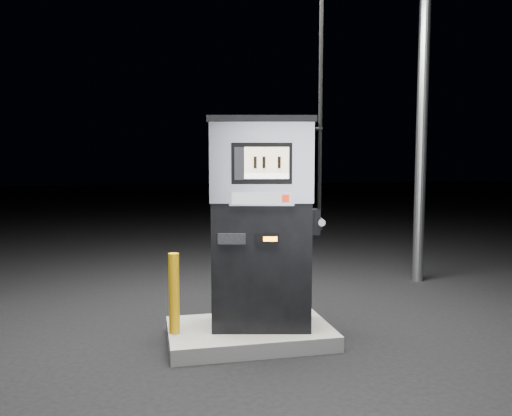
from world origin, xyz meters
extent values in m
plane|color=black|center=(0.00, 0.00, 0.00)|extent=(80.00, 80.00, 0.00)
cube|color=#63625E|center=(0.00, 0.00, 0.07)|extent=(1.60, 1.00, 0.15)
cylinder|color=gray|center=(3.00, 2.00, 2.25)|extent=(0.16, 0.16, 4.50)
cube|color=black|center=(0.12, 0.01, 0.77)|extent=(1.04, 0.73, 1.25)
cube|color=silver|center=(0.12, 0.01, 1.77)|extent=(1.06, 0.76, 0.75)
cube|color=black|center=(0.12, 0.01, 2.17)|extent=(1.11, 0.80, 0.06)
cube|color=black|center=(0.06, -0.28, 1.76)|extent=(0.55, 0.15, 0.38)
cube|color=beige|center=(0.10, -0.30, 1.79)|extent=(0.40, 0.09, 0.24)
cube|color=white|center=(0.10, -0.30, 1.65)|extent=(0.40, 0.09, 0.05)
cube|color=silver|center=(0.06, -0.28, 1.45)|extent=(0.59, 0.15, 0.14)
cube|color=#929499|center=(0.06, -0.29, 1.45)|extent=(0.54, 0.12, 0.10)
cube|color=red|center=(0.27, -0.34, 1.45)|extent=(0.07, 0.02, 0.07)
cube|color=black|center=(0.11, -0.28, 1.07)|extent=(0.22, 0.07, 0.09)
cube|color=orange|center=(0.14, -0.30, 1.07)|extent=(0.13, 0.03, 0.04)
cube|color=black|center=(-0.21, -0.22, 1.07)|extent=(0.26, 0.08, 0.10)
cube|color=black|center=(0.63, -0.10, 1.20)|extent=(0.13, 0.20, 0.25)
cylinder|color=gray|center=(0.69, -0.12, 1.20)|extent=(0.11, 0.23, 0.07)
cylinder|color=black|center=(0.66, -0.16, 2.86)|extent=(0.04, 0.04, 3.09)
cylinder|color=#DC9B0C|center=(-0.74, -0.05, 0.54)|extent=(0.12, 0.12, 0.77)
cylinder|color=#DC9B0C|center=(0.63, 0.16, 0.63)|extent=(0.17, 0.17, 0.96)
camera|label=1|loc=(-0.96, -4.75, 1.76)|focal=35.00mm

